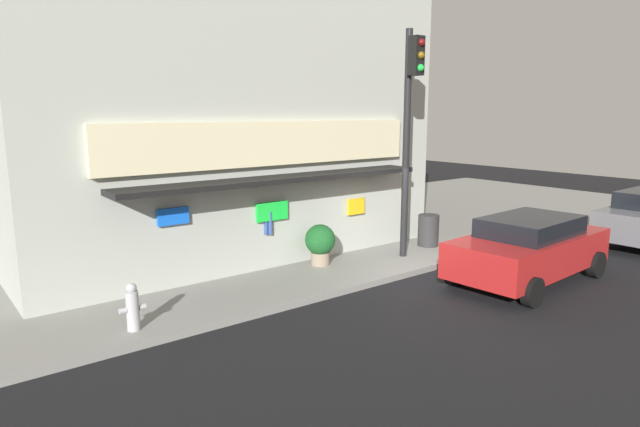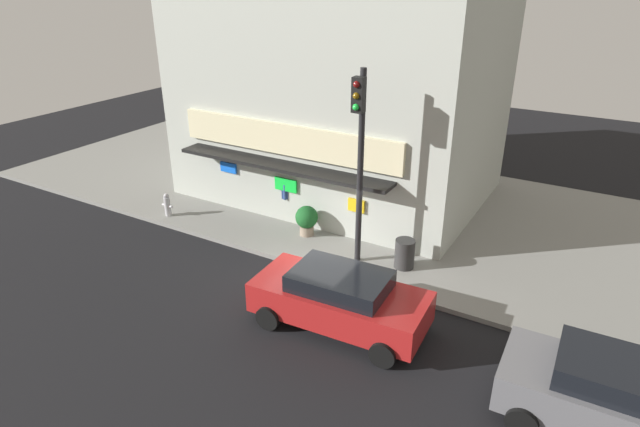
% 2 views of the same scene
% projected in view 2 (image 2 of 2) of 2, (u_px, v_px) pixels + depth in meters
% --- Properties ---
extents(ground_plane, '(49.59, 49.59, 0.00)m').
position_uv_depth(ground_plane, '(318.00, 273.00, 16.09)').
color(ground_plane, black).
extents(sidewalk, '(33.06, 10.89, 0.15)m').
position_uv_depth(sidewalk, '(390.00, 208.00, 20.33)').
color(sidewalk, gray).
rests_on(sidewalk, ground_plane).
extents(corner_building, '(11.10, 8.54, 8.12)m').
position_uv_depth(corner_building, '(342.00, 89.00, 20.33)').
color(corner_building, '#ADB2A8').
rests_on(corner_building, sidewalk).
extents(traffic_light, '(0.32, 0.58, 5.84)m').
position_uv_depth(traffic_light, '(360.00, 146.00, 14.91)').
color(traffic_light, black).
rests_on(traffic_light, sidewalk).
extents(fire_hydrant, '(0.46, 0.22, 0.87)m').
position_uv_depth(fire_hydrant, '(167.00, 205.00, 19.36)').
color(fire_hydrant, '#B2B2B7').
rests_on(fire_hydrant, sidewalk).
extents(trash_can, '(0.60, 0.60, 0.90)m').
position_uv_depth(trash_can, '(405.00, 254.00, 15.97)').
color(trash_can, '#2D2D2D').
rests_on(trash_can, sidewalk).
extents(pedestrian, '(0.53, 0.57, 1.74)m').
position_uv_depth(pedestrian, '(286.00, 195.00, 18.85)').
color(pedestrian, brown).
rests_on(pedestrian, sidewalk).
extents(potted_plant_by_doorway, '(0.50, 0.50, 0.82)m').
position_uv_depth(potted_plant_by_doorway, '(216.00, 189.00, 20.76)').
color(potted_plant_by_doorway, brown).
rests_on(potted_plant_by_doorway, sidewalk).
extents(potted_plant_by_window, '(0.77, 0.77, 1.03)m').
position_uv_depth(potted_plant_by_window, '(307.00, 219.00, 17.89)').
color(potted_plant_by_window, gray).
rests_on(potted_plant_by_window, sidewalk).
extents(parked_car_red, '(4.51, 2.30, 1.55)m').
position_uv_depth(parked_car_red, '(340.00, 298.00, 13.41)').
color(parked_car_red, '#AD1E1E').
rests_on(parked_car_red, ground_plane).
extents(parked_car_grey, '(4.29, 2.21, 1.63)m').
position_uv_depth(parked_car_grey, '(615.00, 396.00, 10.29)').
color(parked_car_grey, slate).
rests_on(parked_car_grey, ground_plane).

